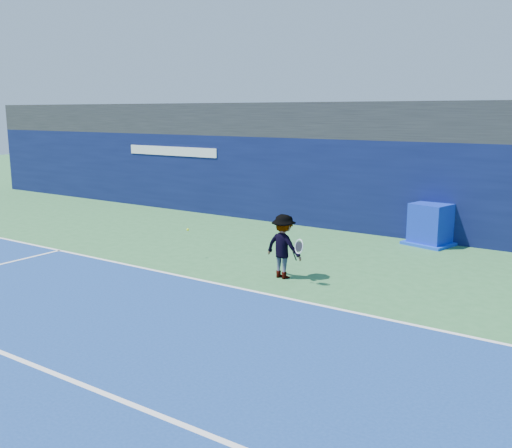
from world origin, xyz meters
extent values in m
plane|color=#316F3A|center=(0.00, 0.00, 0.00)|extent=(80.00, 80.00, 0.00)
cube|color=white|center=(0.00, 3.00, 0.01)|extent=(24.00, 0.10, 0.01)
cube|color=black|center=(0.00, 11.50, 3.60)|extent=(36.00, 3.00, 1.20)
cube|color=#0A113B|center=(0.00, 10.50, 1.50)|extent=(36.00, 1.00, 3.00)
cube|color=white|center=(-7.00, 9.99, 2.35)|extent=(4.50, 0.04, 0.35)
cube|color=#0C23A9|center=(3.50, 9.72, 0.62)|extent=(1.24, 1.24, 1.23)
cube|color=#0D35C3|center=(3.50, 9.72, 0.04)|extent=(1.55, 1.55, 0.08)
imported|color=white|center=(1.67, 4.30, 0.77)|extent=(1.05, 0.69, 1.53)
cylinder|color=black|center=(2.12, 4.05, 0.65)|extent=(0.07, 0.13, 0.24)
torus|color=white|center=(2.26, 4.00, 0.90)|extent=(0.28, 0.16, 0.27)
cylinder|color=black|center=(2.26, 4.00, 0.90)|extent=(0.24, 0.12, 0.23)
sphere|color=#D2FA1B|center=(-1.41, 4.42, 0.79)|extent=(0.07, 0.07, 0.07)
camera|label=1|loc=(8.46, -6.91, 3.90)|focal=40.00mm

